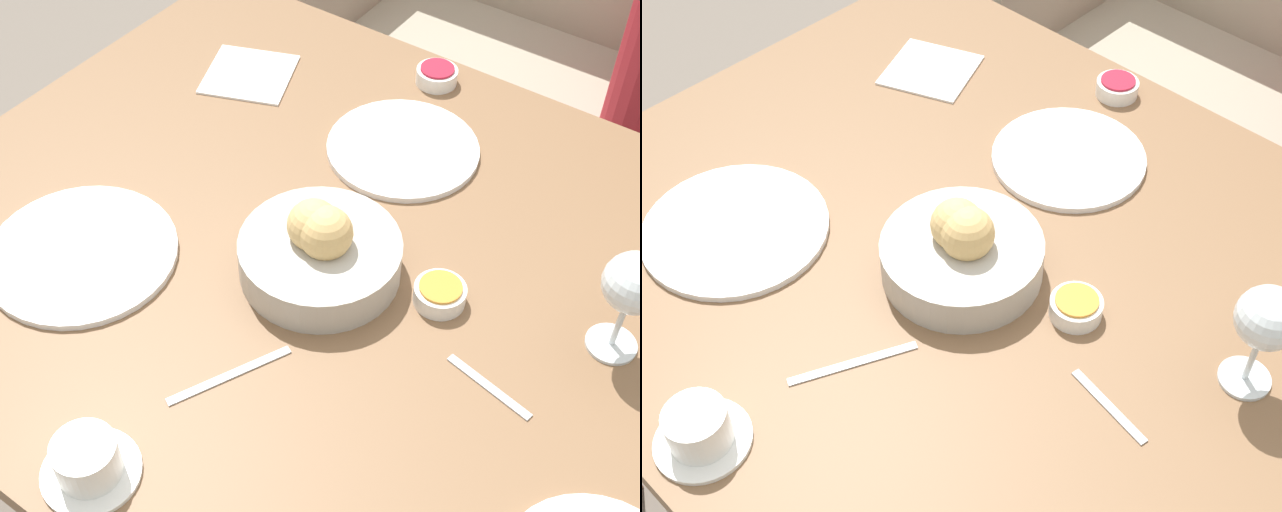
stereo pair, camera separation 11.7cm
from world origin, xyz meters
The scene contains 11 objects.
dining_table centered at (0.00, 0.00, 0.67)m, with size 1.38×1.00×0.76m.
bread_basket centered at (-0.08, -0.03, 0.80)m, with size 0.22×0.22×0.11m.
plate_near_left centered at (-0.36, -0.20, 0.76)m, with size 0.26×0.26×0.01m.
plate_far_center centered at (-0.12, 0.24, 0.76)m, with size 0.23×0.23×0.01m.
wine_glass centered at (0.29, 0.08, 0.87)m, with size 0.08×0.08×0.16m.
coffee_cup centered at (-0.11, -0.43, 0.78)m, with size 0.11×0.11×0.06m.
jam_bowl_berry centered at (-0.17, 0.43, 0.77)m, with size 0.07×0.07×0.03m.
jam_bowl_honey centered at (0.08, 0.02, 0.77)m, with size 0.07×0.07×0.03m.
knife_silver centered at (-0.07, -0.23, 0.76)m, with size 0.08×0.15×0.00m.
spoon_coffee centered at (0.20, -0.07, 0.76)m, with size 0.12×0.03×0.00m.
napkin centered at (-0.43, 0.26, 0.76)m, with size 0.18×0.18×0.00m.
Camera 2 is at (0.48, -0.61, 1.65)m, focal length 50.00 mm.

